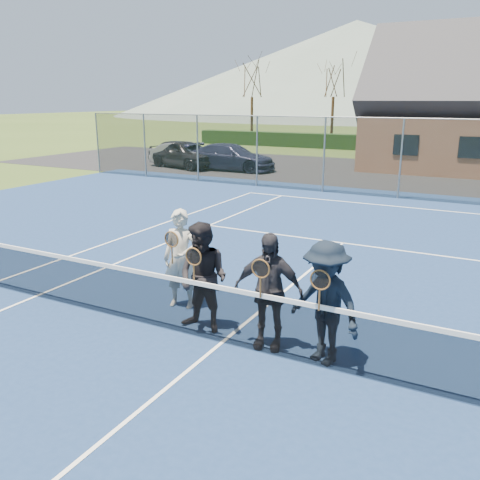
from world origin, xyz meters
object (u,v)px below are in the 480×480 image
Objects in this scene: car_a at (183,154)px; player_d at (325,303)px; car_c at (231,157)px; player_c at (268,291)px; player_a at (181,259)px; player_b at (203,278)px; tennis_net at (222,312)px; car_b at (186,155)px.

player_d is (13.95, -17.11, 0.15)m from car_a.
car_c is 2.67× the size of player_c.
car_a is 2.51× the size of player_c.
player_a is 1.00× the size of player_c.
tennis_net is at bearing -29.14° from player_b.
tennis_net is at bearing -141.50° from car_b.
player_c is 1.00× the size of player_d.
player_c is at bearing -18.93° from player_a.
player_b is at bearing 150.86° from tennis_net.
player_c is at bearing -1.76° from player_b.
player_a is 1.00× the size of player_d.
car_a is at bearing 125.59° from tennis_net.
car_a reaches higher than car_c.
player_b reaches higher than car_c.
car_c reaches higher than car_b.
car_b is at bearing 123.52° from player_a.
player_a reaches higher than car_b.
player_c reaches higher than tennis_net.
tennis_net is (12.39, -17.31, -0.23)m from car_a.
player_b is 2.06m from player_d.
tennis_net is at bearing -129.36° from car_a.
tennis_net is 1.62m from player_d.
player_c is at bearing 176.91° from player_d.
player_d is (11.07, -17.38, 0.22)m from car_c.
car_c reaches higher than tennis_net.
car_a is 2.51× the size of player_d.
car_b is at bearing 124.52° from player_b.
player_b is (11.89, -17.03, 0.15)m from car_a.
player_c is (2.03, -0.70, -0.00)m from player_a.
player_b is 1.16m from player_c.
car_a is at bearing 127.40° from player_c.
player_b reaches higher than car_a.
player_d is (1.57, 0.19, 0.38)m from tennis_net.
car_a is 21.28m from tennis_net.
car_a is 2.51× the size of player_b.
player_a is (11.01, -16.37, 0.15)m from car_a.
car_a is at bearing 169.49° from car_b.
player_a reaches higher than tennis_net.
car_b is 19.86m from player_a.
player_d is at bearing -125.76° from car_a.
player_d reaches higher than car_b.
player_c is at bearing -127.55° from car_a.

